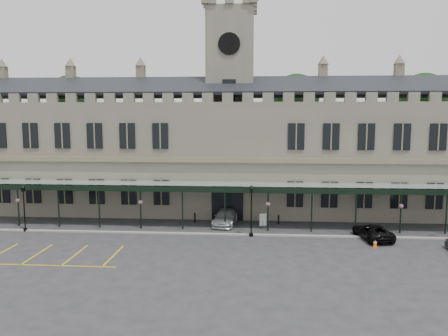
# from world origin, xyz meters

# --- Properties ---
(ground) EXTENTS (140.00, 140.00, 0.00)m
(ground) POSITION_xyz_m (0.00, 0.00, 0.00)
(ground) COLOR #2A2A2C
(station_building) EXTENTS (60.00, 10.36, 17.30)m
(station_building) POSITION_xyz_m (0.00, 15.91, 6.47)
(station_building) COLOR #605C50
(station_building) RESTS_ON ground
(clock_tower) EXTENTS (5.60, 5.60, 24.80)m
(clock_tower) POSITION_xyz_m (0.00, 16.00, 13.11)
(clock_tower) COLOR #605C50
(clock_tower) RESTS_ON ground
(canopy) EXTENTS (50.00, 4.10, 4.30)m
(canopy) POSITION_xyz_m (0.00, 7.46, 2.40)
(canopy) COLOR #8C9E93
(canopy) RESTS_ON ground
(kerb) EXTENTS (60.00, 0.40, 0.12)m
(kerb) POSITION_xyz_m (0.00, 5.50, 0.06)
(kerb) COLOR gray
(kerb) RESTS_ON ground
(parking_markings) EXTENTS (16.00, 6.00, 0.01)m
(parking_markings) POSITION_xyz_m (-14.00, -1.50, 0.00)
(parking_markings) COLOR gold
(parking_markings) RESTS_ON ground
(tree_behind_left) EXTENTS (6.00, 6.00, 16.00)m
(tree_behind_left) POSITION_xyz_m (-22.00, 25.00, 12.81)
(tree_behind_left) COLOR #332314
(tree_behind_left) RESTS_ON ground
(tree_behind_mid) EXTENTS (6.00, 6.00, 16.00)m
(tree_behind_mid) POSITION_xyz_m (8.00, 25.00, 12.81)
(tree_behind_mid) COLOR #332314
(tree_behind_mid) RESTS_ON ground
(tree_behind_right) EXTENTS (6.00, 6.00, 16.00)m
(tree_behind_right) POSITION_xyz_m (24.00, 25.00, 12.81)
(tree_behind_right) COLOR #332314
(tree_behind_right) RESTS_ON ground
(lamp_post_left) EXTENTS (0.42, 0.42, 4.40)m
(lamp_post_left) POSITION_xyz_m (-18.45, 5.44, 2.61)
(lamp_post_left) COLOR black
(lamp_post_left) RESTS_ON ground
(lamp_post_mid) EXTENTS (0.44, 0.44, 4.64)m
(lamp_post_mid) POSITION_xyz_m (2.47, 5.20, 2.75)
(lamp_post_mid) COLOR black
(lamp_post_mid) RESTS_ON ground
(traffic_cone) EXTENTS (0.40, 0.40, 0.64)m
(traffic_cone) POSITION_xyz_m (12.56, 2.62, 0.31)
(traffic_cone) COLOR #EB4E07
(traffic_cone) RESTS_ON ground
(sign_board) EXTENTS (0.68, 0.27, 1.20)m
(sign_board) POSITION_xyz_m (3.58, 8.99, 0.59)
(sign_board) COLOR black
(sign_board) RESTS_ON ground
(bollard_left) EXTENTS (0.17, 0.17, 0.97)m
(bollard_left) POSITION_xyz_m (-3.21, 9.87, 0.49)
(bollard_left) COLOR black
(bollard_left) RESTS_ON ground
(bollard_right) EXTENTS (0.16, 0.16, 0.88)m
(bollard_right) POSITION_xyz_m (5.13, 9.83, 0.44)
(bollard_right) COLOR black
(bollard_right) RESTS_ON ground
(car_taxi) EXTENTS (2.50, 5.14, 1.44)m
(car_taxi) POSITION_xyz_m (-0.11, 9.27, 0.72)
(car_taxi) COLOR #A5A7AD
(car_taxi) RESTS_ON ground
(car_van) EXTENTS (3.04, 5.04, 1.31)m
(car_van) POSITION_xyz_m (13.00, 5.15, 0.65)
(car_van) COLOR black
(car_van) RESTS_ON ground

